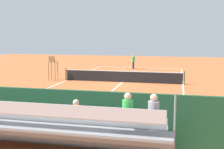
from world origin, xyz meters
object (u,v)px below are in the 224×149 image
at_px(tennis_racket, 124,69).
at_px(tennis_ball_near, 114,71).
at_px(tennis_player, 133,60).
at_px(equipment_bag, 74,132).
at_px(tennis_net, 122,76).
at_px(bleacher_stand, 38,128).
at_px(courtside_bench, 114,125).
at_px(tennis_ball_far, 152,73).
at_px(umpire_chair, 53,65).

xyz_separation_m(tennis_racket, tennis_ball_near, (0.75, 2.16, 0.02)).
bearing_deg(tennis_player, equipment_bag, 92.77).
xyz_separation_m(tennis_net, tennis_racket, (1.56, -9.53, -0.49)).
relative_size(bleacher_stand, courtside_bench, 5.03).
distance_m(bleacher_stand, equipment_bag, 2.18).
distance_m(tennis_player, tennis_ball_near, 3.11).
distance_m(bleacher_stand, courtside_bench, 3.03).
xyz_separation_m(tennis_net, bleacher_stand, (-0.05, 15.37, 0.45)).
bearing_deg(tennis_racket, courtside_bench, 99.35).
xyz_separation_m(equipment_bag, tennis_ball_far, (-1.37, -19.65, -0.15)).
bearing_deg(tennis_ball_far, tennis_racket, -43.10).
bearing_deg(bleacher_stand, tennis_net, -89.83).
bearing_deg(equipment_bag, tennis_ball_near, -82.09).
xyz_separation_m(courtside_bench, tennis_racket, (3.75, -22.80, -0.54)).
relative_size(bleacher_stand, tennis_ball_near, 137.27).
bearing_deg(tennis_net, umpire_chair, 2.88).
bearing_deg(bleacher_stand, tennis_racket, -86.30).
distance_m(umpire_chair, equipment_bag, 14.78).
relative_size(tennis_net, tennis_racket, 19.07).
height_order(bleacher_stand, umpire_chair, bleacher_stand).
xyz_separation_m(tennis_player, tennis_ball_far, (-2.49, 3.49, -0.98)).
bearing_deg(bleacher_stand, courtside_bench, -135.56).
bearing_deg(tennis_ball_near, courtside_bench, 102.32).
bearing_deg(tennis_player, umpire_chair, 60.64).
bearing_deg(tennis_player, bleacher_stand, 91.36).
distance_m(umpire_chair, tennis_ball_near, 8.70).
distance_m(tennis_racket, tennis_ball_near, 2.29).
bearing_deg(tennis_net, tennis_player, -86.77).
height_order(courtside_bench, tennis_racket, courtside_bench).
xyz_separation_m(tennis_net, umpire_chair, (6.20, 0.31, 0.81)).
bearing_deg(tennis_ball_far, umpire_chair, 38.84).
height_order(umpire_chair, courtside_bench, umpire_chair).
bearing_deg(tennis_player, tennis_net, 93.23).
bearing_deg(courtside_bench, tennis_ball_far, -89.28).
bearing_deg(umpire_chair, equipment_bag, 117.34).
xyz_separation_m(courtside_bench, tennis_player, (2.74, -23.00, 0.46)).
relative_size(bleacher_stand, equipment_bag, 10.07).
height_order(tennis_net, umpire_chair, umpire_chair).
bearing_deg(tennis_net, tennis_racket, -80.68).
height_order(bleacher_stand, tennis_ball_near, bleacher_stand).
distance_m(equipment_bag, tennis_player, 23.18).
bearing_deg(tennis_racket, bleacher_stand, 93.70).
relative_size(tennis_net, umpire_chair, 4.81).
bearing_deg(tennis_racket, umpire_chair, 64.77).
bearing_deg(courtside_bench, equipment_bag, 4.53).
distance_m(tennis_net, tennis_ball_far, 6.56).
xyz_separation_m(umpire_chair, tennis_ball_near, (-3.88, -7.68, -1.28)).
xyz_separation_m(umpire_chair, tennis_player, (-5.65, -10.04, -0.30)).
distance_m(umpire_chair, tennis_player, 11.53).
relative_size(tennis_net, courtside_bench, 5.72).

